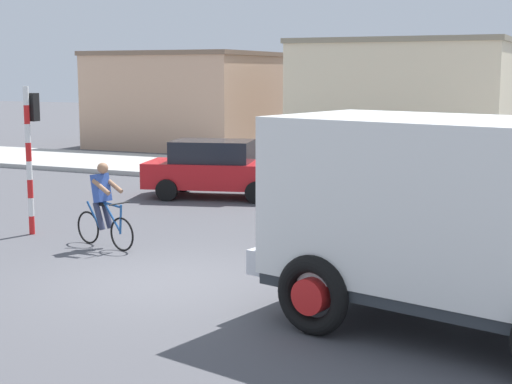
# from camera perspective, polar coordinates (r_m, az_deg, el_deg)

# --- Properties ---
(ground_plane) EXTENTS (120.00, 120.00, 0.00)m
(ground_plane) POSITION_cam_1_polar(r_m,az_deg,el_deg) (13.22, -6.68, -6.54)
(ground_plane) COLOR #4C4C51
(sidewalk_far) EXTENTS (80.00, 5.00, 0.16)m
(sidewalk_far) POSITION_cam_1_polar(r_m,az_deg,el_deg) (25.41, 8.93, 1.08)
(sidewalk_far) COLOR #ADADA8
(sidewalk_far) RESTS_ON ground
(truck_foreground) EXTENTS (5.84, 3.75, 2.90)m
(truck_foreground) POSITION_cam_1_polar(r_m,az_deg,el_deg) (10.54, 15.35, -1.48)
(truck_foreground) COLOR white
(truck_foreground) RESTS_ON ground
(cyclist) EXTENTS (1.68, 0.62, 1.72)m
(cyclist) POSITION_cam_1_polar(r_m,az_deg,el_deg) (15.69, -11.23, -0.96)
(cyclist) COLOR black
(cyclist) RESTS_ON ground
(traffic_light_pole) EXTENTS (0.24, 0.43, 3.20)m
(traffic_light_pole) POSITION_cam_1_polar(r_m,az_deg,el_deg) (17.25, -16.37, 3.77)
(traffic_light_pole) COLOR red
(traffic_light_pole) RESTS_ON ground
(car_red_near) EXTENTS (4.30, 2.64, 1.60)m
(car_red_near) POSITION_cam_1_polar(r_m,az_deg,el_deg) (21.58, -2.96, 1.75)
(car_red_near) COLOR red
(car_red_near) RESTS_ON ground
(car_far_side) EXTENTS (4.19, 2.27, 1.60)m
(car_far_side) POSITION_cam_1_polar(r_m,az_deg,el_deg) (16.76, 10.07, -0.46)
(car_far_side) COLOR #1E2328
(car_far_side) RESTS_ON ground
(building_corner_left) EXTENTS (7.47, 7.05, 4.39)m
(building_corner_left) POSITION_cam_1_polar(r_m,az_deg,el_deg) (36.65, -5.11, 6.86)
(building_corner_left) COLOR tan
(building_corner_left) RESTS_ON ground
(building_mid_block) EXTENTS (8.29, 8.13, 4.77)m
(building_mid_block) POSITION_cam_1_polar(r_m,az_deg,el_deg) (32.84, 11.30, 6.82)
(building_mid_block) COLOR beige
(building_mid_block) RESTS_ON ground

